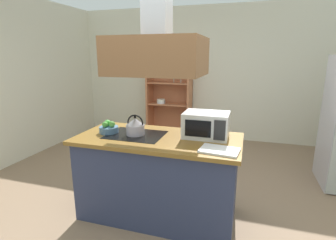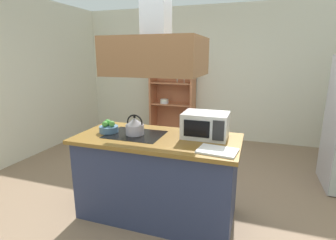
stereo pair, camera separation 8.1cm
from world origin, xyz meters
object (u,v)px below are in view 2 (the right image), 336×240
at_px(dish_cabinet, 173,100).
at_px(fruit_bowl, 109,128).
at_px(cutting_board, 217,151).
at_px(microwave, 205,125).
at_px(kettle, 135,126).

bearing_deg(dish_cabinet, fruit_bowl, -86.80).
relative_size(cutting_board, microwave, 0.74).
bearing_deg(microwave, dish_cabinet, 114.21).
distance_m(kettle, fruit_bowl, 0.32).
height_order(cutting_board, fruit_bowl, fruit_bowl).
bearing_deg(fruit_bowl, microwave, 9.25).
bearing_deg(fruit_bowl, cutting_board, -10.14).
xyz_separation_m(kettle, microwave, (0.73, 0.16, 0.04)).
xyz_separation_m(cutting_board, fruit_bowl, (-1.23, 0.22, 0.04)).
relative_size(dish_cabinet, cutting_board, 5.29).
bearing_deg(dish_cabinet, kettle, -80.53).
height_order(kettle, microwave, microwave).
bearing_deg(fruit_bowl, kettle, 2.40).
xyz_separation_m(microwave, fruit_bowl, (-1.05, -0.17, -0.08)).
xyz_separation_m(kettle, fruit_bowl, (-0.31, -0.01, -0.04)).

